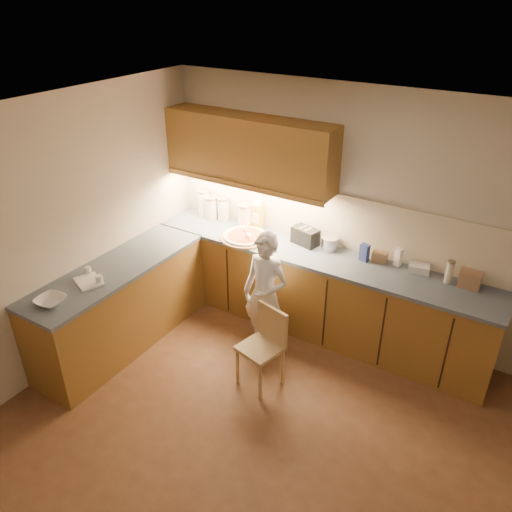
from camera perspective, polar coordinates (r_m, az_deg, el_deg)
name	(u,v)px	position (r m, az deg, el deg)	size (l,w,h in m)	color
room	(263,271)	(3.38, 0.84, -1.75)	(4.54, 4.50, 2.62)	brown
l_counter	(249,295)	(5.34, -0.85, -4.53)	(3.77, 2.62, 0.92)	olive
backsplash	(329,218)	(5.33, 8.38, 4.29)	(3.75, 0.02, 0.58)	beige
upper_cabinets	(249,150)	(5.36, -0.83, 12.05)	(1.95, 0.36, 0.73)	olive
pizza_on_board	(245,237)	(5.47, -1.25, 2.22)	(0.54, 0.54, 0.22)	tan
child	(265,295)	(4.97, 1.08, -4.45)	(0.49, 0.32, 1.34)	white
wooden_chair	(265,342)	(4.71, 1.04, -9.76)	(0.43, 0.43, 0.79)	tan
mixing_bowl	(50,301)	(4.73, -22.45, -4.77)	(0.25, 0.25, 0.06)	white
canister_a	(204,203)	(6.03, -5.98, 6.09)	(0.16, 0.16, 0.32)	white
canister_b	(211,207)	(5.95, -5.15, 5.54)	(0.15, 0.15, 0.27)	beige
canister_c	(223,209)	(5.90, -3.75, 5.43)	(0.14, 0.14, 0.27)	silver
canister_d	(245,216)	(5.70, -1.27, 4.64)	(0.17, 0.17, 0.28)	silver
oil_jug	(257,216)	(5.65, 0.16, 4.60)	(0.12, 0.09, 0.34)	gold
toaster	(305,236)	(5.36, 5.65, 2.28)	(0.32, 0.23, 0.19)	black
steel_pot	(330,243)	(5.29, 8.43, 1.46)	(0.19, 0.19, 0.14)	#B6B6BB
blue_box	(364,253)	(5.13, 12.29, 0.39)	(0.09, 0.06, 0.18)	navy
card_box_a	(380,257)	(5.16, 13.94, -0.10)	(0.15, 0.11, 0.11)	#967450
white_bottle	(398,257)	(5.11, 15.95, -0.15)	(0.06, 0.06, 0.18)	white
flat_pack	(419,268)	(5.09, 18.14, -1.34)	(0.20, 0.14, 0.08)	silver
tall_jar	(449,272)	(4.97, 21.24, -1.69)	(0.07, 0.07, 0.23)	beige
card_box_b	(470,279)	(5.00, 23.26, -2.46)	(0.19, 0.15, 0.15)	#9F7556
dough_cloth	(89,281)	(4.94, -18.59, -2.77)	(0.27, 0.21, 0.02)	white
spice_jar_a	(88,271)	(5.06, -18.63, -1.60)	(0.06, 0.06, 0.08)	silver
spice_jar_b	(99,280)	(4.88, -17.48, -2.59)	(0.06, 0.06, 0.09)	silver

